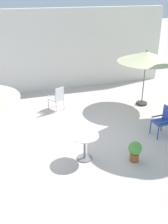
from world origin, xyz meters
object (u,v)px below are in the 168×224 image
Objects in this scene: patio_umbrella_1 at (146,57)px; potted_plant_2 at (135,150)px; patio_chair_0 at (163,119)px; patio_chair_1 at (57,97)px; cafe_table_0 at (85,142)px.

patio_umbrella_1 is 4.26m from potted_plant_2.
patio_chair_1 is at bearing 134.56° from patio_chair_0.
patio_umbrella_1 is 2.87× the size of cafe_table_0.
patio_chair_0 is 1.82m from potted_plant_2.
potted_plant_2 is (-1.50, -1.01, -0.21)m from patio_chair_0.
cafe_table_0 is at bearing -169.49° from patio_chair_0.
potted_plant_2 is (1.26, -0.50, -0.18)m from cafe_table_0.
patio_umbrella_1 is 2.29× the size of patio_chair_0.
patio_chair_1 is at bearing 172.04° from patio_umbrella_1.
patio_chair_1 is (-3.35, 0.47, -1.41)m from patio_umbrella_1.
patio_chair_0 is at bearing -103.47° from patio_umbrella_1.
patio_chair_0 is at bearing 10.51° from cafe_table_0.
patio_chair_0 is 3.97m from patio_chair_1.
cafe_table_0 is 0.80× the size of patio_chair_0.
patio_chair_0 reaches higher than potted_plant_2.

